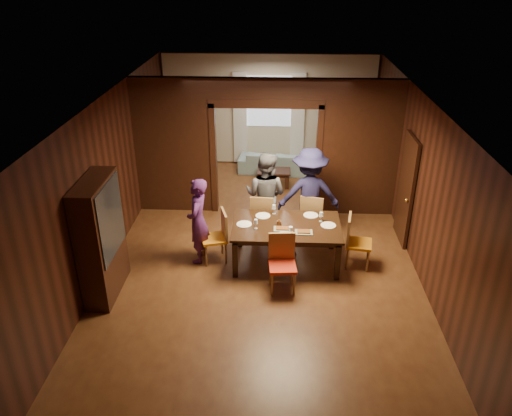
{
  "coord_description": "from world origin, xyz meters",
  "views": [
    {
      "loc": [
        0.25,
        -8.23,
        4.97
      ],
      "look_at": [
        -0.11,
        -0.4,
        1.05
      ],
      "focal_mm": 35.0,
      "sensor_mm": 36.0,
      "label": 1
    }
  ],
  "objects_px": {
    "sofa": "(276,162)",
    "chair_near": "(282,265)",
    "person_purple": "(198,221)",
    "coffee_table": "(274,178)",
    "chair_left": "(214,237)",
    "hutch": "(101,239)",
    "chair_far_l": "(263,216)",
    "chair_far_r": "(313,215)",
    "chair_right": "(359,242)",
    "dining_table": "(286,244)",
    "person_grey": "(266,195)",
    "person_navy": "(309,194)"
  },
  "relations": [
    {
      "from": "chair_far_l",
      "to": "hutch",
      "type": "bearing_deg",
      "value": 41.56
    },
    {
      "from": "chair_right",
      "to": "hutch",
      "type": "bearing_deg",
      "value": 112.99
    },
    {
      "from": "person_purple",
      "to": "coffee_table",
      "type": "bearing_deg",
      "value": 163.9
    },
    {
      "from": "sofa",
      "to": "hutch",
      "type": "relative_size",
      "value": 0.95
    },
    {
      "from": "dining_table",
      "to": "chair_far_r",
      "type": "distance_m",
      "value": 1.07
    },
    {
      "from": "chair_left",
      "to": "person_navy",
      "type": "bearing_deg",
      "value": 101.91
    },
    {
      "from": "chair_right",
      "to": "hutch",
      "type": "relative_size",
      "value": 0.48
    },
    {
      "from": "sofa",
      "to": "chair_far_r",
      "type": "xyz_separation_m",
      "value": [
        0.74,
        -3.4,
        0.21
      ]
    },
    {
      "from": "chair_right",
      "to": "chair_near",
      "type": "height_order",
      "value": "same"
    },
    {
      "from": "dining_table",
      "to": "chair_far_l",
      "type": "relative_size",
      "value": 1.98
    },
    {
      "from": "person_purple",
      "to": "hutch",
      "type": "distance_m",
      "value": 1.74
    },
    {
      "from": "person_grey",
      "to": "chair_near",
      "type": "xyz_separation_m",
      "value": [
        0.33,
        -1.83,
        -0.39
      ]
    },
    {
      "from": "chair_far_r",
      "to": "chair_near",
      "type": "height_order",
      "value": "same"
    },
    {
      "from": "coffee_table",
      "to": "person_purple",
      "type": "bearing_deg",
      "value": -111.01
    },
    {
      "from": "chair_left",
      "to": "hutch",
      "type": "distance_m",
      "value": 2.02
    },
    {
      "from": "chair_near",
      "to": "hutch",
      "type": "xyz_separation_m",
      "value": [
        -2.89,
        -0.17,
        0.52
      ]
    },
    {
      "from": "person_purple",
      "to": "person_navy",
      "type": "relative_size",
      "value": 0.86
    },
    {
      "from": "chair_right",
      "to": "chair_far_l",
      "type": "height_order",
      "value": "same"
    },
    {
      "from": "person_purple",
      "to": "chair_far_l",
      "type": "xyz_separation_m",
      "value": [
        1.13,
        0.86,
        -0.31
      ]
    },
    {
      "from": "person_navy",
      "to": "chair_right",
      "type": "distance_m",
      "value": 1.4
    },
    {
      "from": "person_purple",
      "to": "person_grey",
      "type": "height_order",
      "value": "person_grey"
    },
    {
      "from": "sofa",
      "to": "chair_near",
      "type": "bearing_deg",
      "value": 97.12
    },
    {
      "from": "sofa",
      "to": "chair_far_r",
      "type": "distance_m",
      "value": 3.48
    },
    {
      "from": "chair_near",
      "to": "hutch",
      "type": "height_order",
      "value": "hutch"
    },
    {
      "from": "chair_far_l",
      "to": "chair_near",
      "type": "relative_size",
      "value": 1.0
    },
    {
      "from": "chair_far_l",
      "to": "hutch",
      "type": "xyz_separation_m",
      "value": [
        -2.51,
        -1.9,
        0.52
      ]
    },
    {
      "from": "coffee_table",
      "to": "chair_right",
      "type": "height_order",
      "value": "chair_right"
    },
    {
      "from": "chair_far_r",
      "to": "person_grey",
      "type": "bearing_deg",
      "value": 10.98
    },
    {
      "from": "chair_right",
      "to": "person_purple",
      "type": "bearing_deg",
      "value": 98.74
    },
    {
      "from": "person_grey",
      "to": "person_navy",
      "type": "bearing_deg",
      "value": -160.29
    },
    {
      "from": "chair_left",
      "to": "chair_far_l",
      "type": "distance_m",
      "value": 1.22
    },
    {
      "from": "person_purple",
      "to": "hutch",
      "type": "bearing_deg",
      "value": -48.2
    },
    {
      "from": "person_purple",
      "to": "chair_far_l",
      "type": "relative_size",
      "value": 1.65
    },
    {
      "from": "chair_far_l",
      "to": "chair_near",
      "type": "height_order",
      "value": "same"
    },
    {
      "from": "coffee_table",
      "to": "chair_left",
      "type": "bearing_deg",
      "value": -106.9
    },
    {
      "from": "coffee_table",
      "to": "chair_far_l",
      "type": "height_order",
      "value": "chair_far_l"
    },
    {
      "from": "person_navy",
      "to": "chair_far_r",
      "type": "bearing_deg",
      "value": 157.6
    },
    {
      "from": "dining_table",
      "to": "chair_right",
      "type": "xyz_separation_m",
      "value": [
        1.29,
        -0.06,
        0.1
      ]
    },
    {
      "from": "coffee_table",
      "to": "dining_table",
      "type": "bearing_deg",
      "value": -85.58
    },
    {
      "from": "person_grey",
      "to": "person_navy",
      "type": "height_order",
      "value": "person_navy"
    },
    {
      "from": "person_purple",
      "to": "person_grey",
      "type": "distance_m",
      "value": 1.52
    },
    {
      "from": "dining_table",
      "to": "chair_left",
      "type": "height_order",
      "value": "chair_left"
    },
    {
      "from": "person_purple",
      "to": "coffee_table",
      "type": "relative_size",
      "value": 2.0
    },
    {
      "from": "person_purple",
      "to": "chair_left",
      "type": "height_order",
      "value": "person_purple"
    },
    {
      "from": "sofa",
      "to": "chair_far_l",
      "type": "height_order",
      "value": "chair_far_l"
    },
    {
      "from": "person_purple",
      "to": "sofa",
      "type": "height_order",
      "value": "person_purple"
    },
    {
      "from": "person_grey",
      "to": "hutch",
      "type": "relative_size",
      "value": 0.88
    },
    {
      "from": "hutch",
      "to": "coffee_table",
      "type": "bearing_deg",
      "value": 58.81
    },
    {
      "from": "chair_far_l",
      "to": "chair_right",
      "type": "bearing_deg",
      "value": 156.27
    },
    {
      "from": "chair_far_r",
      "to": "chair_right",
      "type": "bearing_deg",
      "value": 142.05
    }
  ]
}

